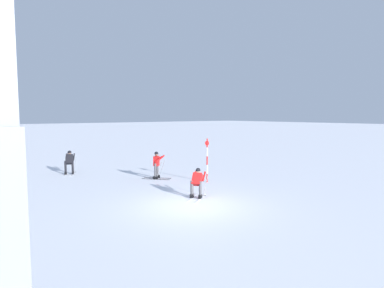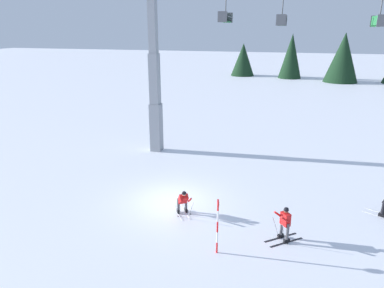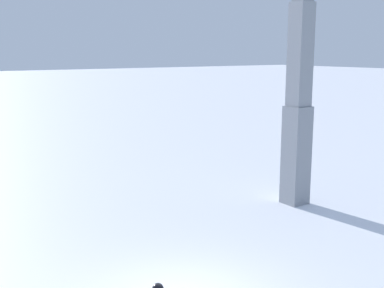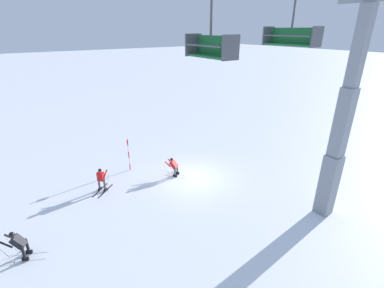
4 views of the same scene
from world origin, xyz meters
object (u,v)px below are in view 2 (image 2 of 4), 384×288
Objects in this scene: chairlift_seat_second at (281,20)px; chairlift_seat_middle at (378,21)px; skier_distant_uphill at (285,222)px; lift_tower_near at (155,89)px; trail_marker_pole at (218,225)px; chairlift_seat_nearest at (224,17)px; skier_carving_main at (183,200)px.

chairlift_seat_second is 0.97× the size of chairlift_seat_middle.
lift_tower_near is at bearing 135.88° from skier_distant_uphill.
chairlift_seat_nearest is at bearing 101.09° from trail_marker_pole.
skier_distant_uphill is (9.65, -9.36, -3.76)m from lift_tower_near.
skier_carving_main is 12.13m from chairlift_seat_nearest.
trail_marker_pole is (2.27, -2.57, 0.55)m from skier_carving_main.
chairlift_seat_nearest is 0.91× the size of chairlift_seat_second.
chairlift_seat_nearest is (0.11, 8.46, 8.69)m from skier_carving_main.
trail_marker_pole reaches higher than skier_carving_main.
chairlift_seat_nearest is 3.48m from chairlift_seat_second.
skier_distant_uphill is at bearing -113.67° from chairlift_seat_middle.
lift_tower_near reaches higher than trail_marker_pole.
trail_marker_pole is (-1.32, -11.03, -7.96)m from chairlift_seat_second.
chairlift_seat_second is at bearing 0.00° from lift_tower_near.
chairlift_seat_middle is (13.75, 0.00, 4.51)m from lift_tower_near.
chairlift_seat_nearest and chairlift_seat_second have the same top height.
chairlift_seat_nearest is 1.26× the size of skier_distant_uphill.
chairlift_seat_second is (8.39, 0.00, 4.59)m from lift_tower_near.
chairlift_seat_second is 12.60m from skier_distant_uphill.
trail_marker_pole is at bearing -57.34° from lift_tower_near.
skier_carving_main is at bearing -90.73° from chairlift_seat_nearest.
skier_distant_uphill is (4.74, -9.36, -8.52)m from chairlift_seat_nearest.
chairlift_seat_second is 5.37m from chairlift_seat_middle.
skier_carving_main is at bearing -60.43° from lift_tower_near.
lift_tower_near is 5.01× the size of chairlift_seat_second.
skier_distant_uphill is (-4.10, -9.36, -8.27)m from chairlift_seat_middle.
chairlift_seat_second reaches higher than trail_marker_pole.
skier_distant_uphill is (4.85, -0.90, 0.17)m from skier_carving_main.
chairlift_seat_middle is (8.95, 8.46, 8.44)m from skier_carving_main.
chairlift_seat_middle is (8.85, 0.00, -0.25)m from chairlift_seat_nearest.
chairlift_seat_second reaches higher than skier_distant_uphill.
skier_carving_main is 0.73× the size of chairlift_seat_second.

